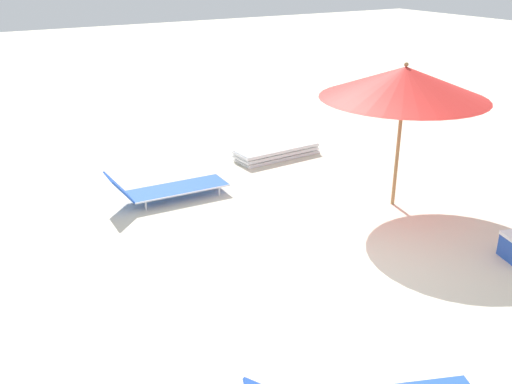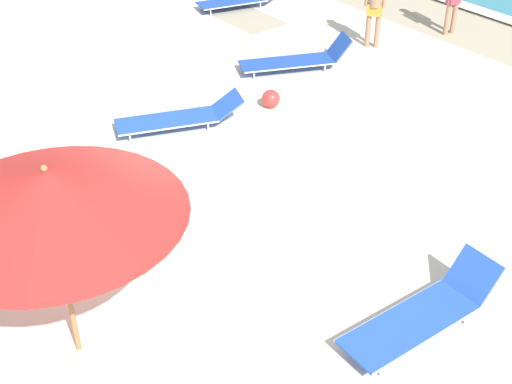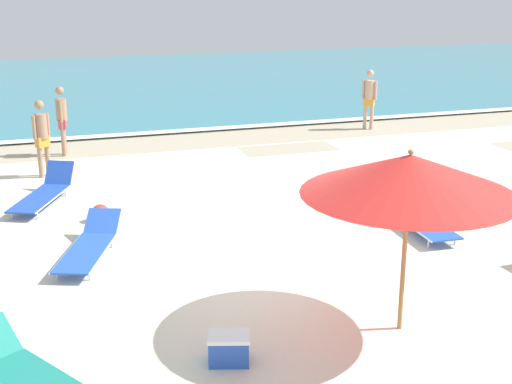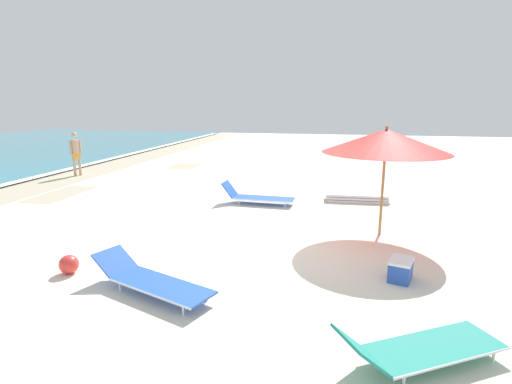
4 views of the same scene
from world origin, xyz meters
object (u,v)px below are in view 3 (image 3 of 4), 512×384
Objects in this scene: sun_lounger_near_water_left at (28,373)px; beachgoer_wading_adult at (62,117)px; sun_lounger_under_umbrella at (89,245)px; beachgoer_shoreline_child at (42,134)px; beachgoer_strolling_adult at (369,96)px; beach_ball at (100,213)px; sun_lounger_beside_umbrella at (44,193)px; sun_lounger_near_water_right at (417,217)px; cooler_box at (229,348)px; beach_umbrella at (409,175)px.

sun_lounger_near_water_left is 1.15× the size of beachgoer_wading_adult.
sun_lounger_under_umbrella is at bearing 8.16° from beachgoer_wading_adult.
beachgoer_shoreline_child reaches higher than sun_lounger_near_water_left.
beachgoer_strolling_adult reaches higher than sun_lounger_near_water_left.
beach_ball is at bearing -110.96° from beachgoer_shoreline_child.
beachgoer_shoreline_child is at bearing -7.63° from beachgoer_wading_adult.
beachgoer_wading_adult is (1.03, 10.95, 0.78)m from sun_lounger_near_water_left.
sun_lounger_under_umbrella is 3.26m from sun_lounger_beside_umbrella.
sun_lounger_near_water_right is 3.65× the size of cooler_box.
sun_lounger_near_water_left is at bearing -68.98° from sun_lounger_beside_umbrella.
sun_lounger_near_water_left is 2.31m from cooler_box.
beachgoer_strolling_adult reaches higher than sun_lounger_near_water_right.
beach_umbrella is 12.57m from beachgoer_strolling_adult.
cooler_box is (1.91, -7.09, -0.03)m from sun_lounger_beside_umbrella.
beach_umbrella is 11.56m from beachgoer_wading_adult.
beachgoer_strolling_adult is 13.82m from cooler_box.
sun_lounger_under_umbrella is at bearing 43.80° from sun_lounger_near_water_left.
beachgoer_strolling_adult is (8.85, 7.66, 0.79)m from sun_lounger_under_umbrella.
sun_lounger_beside_umbrella is at bearing -127.56° from beachgoer_shoreline_child.
sun_lounger_under_umbrella is 1.77m from beach_ball.
sun_lounger_near_water_left is at bearing -128.13° from beachgoer_shoreline_child.
beachgoer_shoreline_child is (-0.55, -1.91, 0.00)m from beachgoer_wading_adult.
beachgoer_wading_adult reaches higher than cooler_box.
beachgoer_wading_adult is 11.16m from cooler_box.
beachgoer_wading_adult is (-3.65, 10.92, -1.11)m from beach_umbrella.
sun_lounger_near_water_left reaches higher than beach_ball.
beachgoer_wading_adult is (-5.81, 7.61, 0.78)m from sun_lounger_near_water_right.
sun_lounger_under_umbrella is at bearing 177.96° from sun_lounger_near_water_right.
sun_lounger_under_umbrella is 11.73m from beachgoer_strolling_adult.
sun_lounger_beside_umbrella is 2.20m from beachgoer_shoreline_child.
beach_ball is (-5.47, 2.18, -0.05)m from sun_lounger_near_water_right.
beachgoer_wading_adult is 1.00× the size of beachgoer_shoreline_child.
sun_lounger_near_water_right is 9.61m from beachgoer_wading_adult.
beachgoer_strolling_adult is at bearing 34.90° from beach_ball.
beach_ball is (0.97, -1.47, -0.05)m from sun_lounger_beside_umbrella.
beachgoer_wading_adult is 3.04× the size of cooler_box.
beachgoer_strolling_adult is at bearing 101.49° from beachgoer_wading_adult.
sun_lounger_under_umbrella is 5.85m from sun_lounger_near_water_right.
beach_ball is (0.34, -5.43, -0.83)m from beachgoer_wading_adult.
beach_umbrella reaches higher than sun_lounger_near_water_right.
sun_lounger_near_water_right is 1.20× the size of beachgoer_strolling_adult.
beachgoer_shoreline_child is 3.04× the size of cooler_box.
sun_lounger_near_water_right is (6.45, -3.65, 0.00)m from sun_lounger_beside_umbrella.
sun_lounger_near_water_left is at bearing 91.10° from beachgoer_strolling_adult.
beachgoer_strolling_adult is at bearing 17.99° from sun_lounger_near_water_left.
cooler_box is at bearing -50.69° from sun_lounger_beside_umbrella.
sun_lounger_near_water_right is at bearing -21.70° from beach_ball.
beach_ball is at bearing 99.29° from sun_lounger_under_umbrella.
cooler_box is (-7.55, -11.54, -0.81)m from beachgoer_strolling_adult.
cooler_box is at bearing -80.56° from beach_ball.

